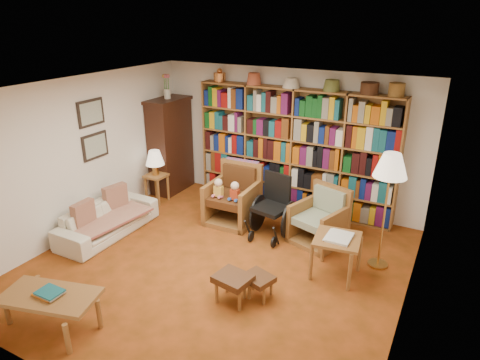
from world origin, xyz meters
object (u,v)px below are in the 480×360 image
Objects in this scene: armchair_sage at (320,220)px; side_table_lamp at (157,182)px; wheelchair at (273,208)px; floor_lamp at (390,170)px; side_table_papers at (337,243)px; footstool_a at (233,280)px; footstool_b at (258,280)px; sofa at (108,219)px; coffee_table at (50,298)px; armchair_leather at (235,197)px.

side_table_lamp is at bearing -179.29° from armchair_sage.
side_table_lamp is 0.54× the size of wheelchair.
side_table_papers is (-0.48, -0.54, -0.95)m from floor_lamp.
side_table_lamp is at bearing 144.28° from footstool_a.
side_table_lamp is 2.47m from wheelchair.
footstool_a is 0.33m from footstool_b.
floor_lamp reaches higher than wheelchair.
sofa is 3.21× the size of side_table_lamp.
floor_lamp reaches higher than side_table_lamp.
wheelchair reaches higher than armchair_sage.
floor_lamp is 2.52× the size of side_table_papers.
sofa is at bearing 118.09° from coffee_table.
coffee_table is at bearing -134.76° from floor_lamp.
sofa is 1.41m from side_table_lamp.
side_table_lamp is 4.33m from floor_lamp.
sofa is at bearing -85.92° from side_table_lamp.
footstool_b is at bearing -127.94° from side_table_papers.
side_table_papers reaches higher than side_table_lamp.
armchair_leather is at bearing -47.07° from sofa.
armchair_sage is 1.39× the size of side_table_papers.
armchair_sage reaches higher than sofa.
footstool_b is (-0.22, -1.79, -0.08)m from armchair_sage.
armchair_sage is at bearing 12.90° from wheelchair.
armchair_sage is at bearing 58.75° from coffee_table.
side_table_papers is at bearing 44.59° from coffee_table.
wheelchair is 1.42m from side_table_papers.
armchair_sage is (3.20, 0.04, -0.06)m from side_table_lamp.
sofa is 1.47× the size of coffee_table.
footstool_a reaches higher than footstool_b.
armchair_leather is 2.27× the size of footstool_b.
floor_lamp reaches higher than sofa.
floor_lamp is (4.09, 1.12, 1.20)m from sofa.
footstool_b is (0.24, 0.22, -0.05)m from footstool_a.
armchair_leather is 2.06× the size of footstool_a.
side_table_lamp is at bearing 167.48° from side_table_papers.
side_table_lamp is 0.81× the size of side_table_papers.
wheelchair reaches higher than footstool_b.
footstool_a is at bearing -81.36° from wheelchair.
side_table_papers reaches higher than coffee_table.
coffee_table is at bearing -139.01° from footstool_b.
armchair_leather is 2.24m from footstool_b.
floor_lamp is at bearing 48.48° from side_table_papers.
footstool_a is (-0.96, -1.15, -0.20)m from side_table_papers.
footstool_a is at bearing -35.72° from side_table_lamp.
sofa is 1.74× the size of armchair_leather.
armchair_leather is 1.53m from armchair_sage.
floor_lamp is 3.46× the size of footstool_a.
armchair_sage is 2.10× the size of footstool_b.
coffee_table is at bearing -151.86° from sofa.
wheelchair is 1.51× the size of side_table_papers.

